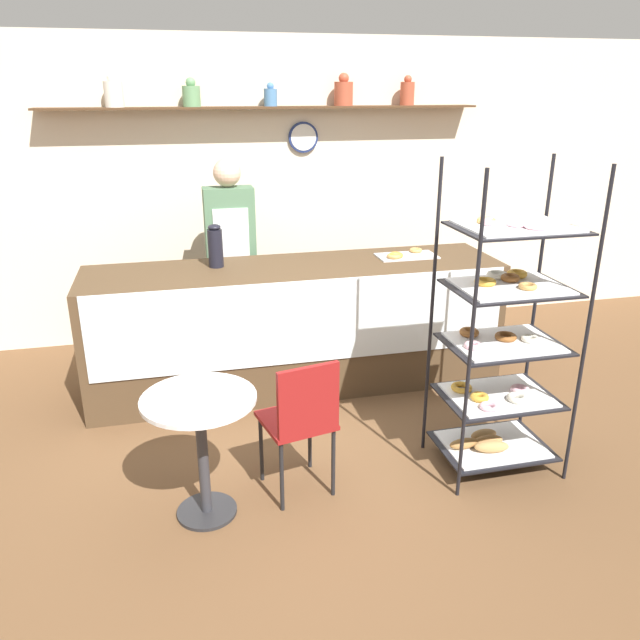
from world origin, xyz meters
TOP-DOWN VIEW (x-y plane):
  - ground_plane at (0.00, 0.00)m, footprint 14.00×14.00m
  - back_wall at (0.00, 2.53)m, footprint 10.00×0.30m
  - display_counter at (0.00, 1.24)m, footprint 3.20×0.80m
  - pastry_rack at (0.97, -0.19)m, footprint 0.73×0.55m
  - person_worker at (-0.43, 1.85)m, footprint 0.41×0.23m
  - cafe_table at (-0.83, -0.28)m, footprint 0.61×0.61m
  - cafe_chair at (-0.27, -0.25)m, footprint 0.45×0.45m
  - coffee_carafe at (-0.59, 1.36)m, footprint 0.11×0.11m
  - donut_tray_counter at (0.90, 1.30)m, footprint 0.48×0.26m

SIDE VIEW (x-z plane):
  - ground_plane at x=0.00m, z-range 0.00..0.00m
  - display_counter at x=0.00m, z-range 0.00..0.98m
  - cafe_chair at x=-0.27m, z-range 0.10..0.97m
  - cafe_table at x=-0.83m, z-range 0.18..0.91m
  - pastry_rack at x=0.97m, z-range -0.12..1.77m
  - person_worker at x=-0.43m, z-range 0.09..1.82m
  - donut_tray_counter at x=0.90m, z-range 0.97..1.02m
  - coffee_carafe at x=-0.59m, z-range 0.98..1.30m
  - back_wall at x=0.00m, z-range 0.02..2.72m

